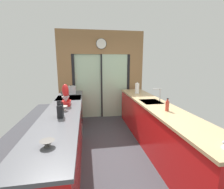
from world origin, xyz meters
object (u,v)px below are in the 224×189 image
stand_mixer (66,97)px  oven_range (70,116)px  mixing_bowl_near (47,143)px  soap_bottle (167,106)px  mixing_bowl_far (64,108)px  knife_block (60,111)px  stock_pot (71,90)px  paper_towel_roll (137,88)px

stand_mixer → oven_range: bearing=91.5°
mixing_bowl_near → soap_bottle: (1.78, 0.94, 0.06)m
mixing_bowl_far → knife_block: size_ratio=0.54×
knife_block → stand_mixer: 0.74m
mixing_bowl_far → knife_block: 0.35m
stock_pot → stand_mixer: bearing=-90.0°
mixing_bowl_near → mixing_bowl_far: size_ratio=1.02×
oven_range → paper_towel_roll: (1.80, 0.28, 0.60)m
mixing_bowl_near → stand_mixer: size_ratio=0.35×
oven_range → stock_pot: bearing=87.9°
mixing_bowl_near → soap_bottle: soap_bottle is taller
knife_block → paper_towel_roll: size_ratio=0.88×
stock_pot → soap_bottle: stock_pot is taller
mixing_bowl_near → paper_towel_roll: (1.78, 2.61, 0.10)m
knife_block → paper_towel_roll: (1.78, 1.72, 0.03)m
oven_range → knife_block: (0.02, -1.44, 0.57)m
oven_range → paper_towel_roll: paper_towel_roll is taller
mixing_bowl_far → paper_towel_roll: (1.78, 1.37, 0.09)m
soap_bottle → paper_towel_roll: size_ratio=0.74×
mixing_bowl_near → oven_range: bearing=90.5°
oven_range → mixing_bowl_far: mixing_bowl_far is taller
knife_block → mixing_bowl_far: bearing=90.0°
mixing_bowl_near → stand_mixer: stand_mixer is taller
knife_block → soap_bottle: (1.78, 0.05, -0.01)m
mixing_bowl_far → soap_bottle: (1.78, -0.30, 0.05)m
oven_range → stock_pot: size_ratio=3.49×
oven_range → mixing_bowl_near: (0.02, -2.34, 0.50)m
soap_bottle → paper_towel_roll: (0.00, 1.67, 0.04)m
mixing_bowl_near → mixing_bowl_far: bearing=90.0°
stand_mixer → soap_bottle: bearing=-21.2°
oven_range → stock_pot: stock_pot is taller
oven_range → stand_mixer: size_ratio=2.19×
mixing_bowl_far → stock_pot: size_ratio=0.55×
stand_mixer → paper_towel_roll: bearing=28.9°
mixing_bowl_far → paper_towel_roll: size_ratio=0.48×
oven_range → mixing_bowl_near: bearing=-89.5°
stock_pot → soap_bottle: bearing=-46.9°
knife_block → stock_pot: (0.00, 1.95, 0.00)m
mixing_bowl_far → stock_pot: bearing=90.0°
oven_range → knife_block: bearing=-89.3°
mixing_bowl_near → stock_pot: 2.84m
paper_towel_roll → soap_bottle: bearing=-90.0°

